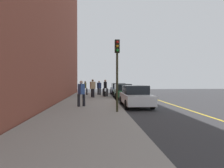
{
  "coord_description": "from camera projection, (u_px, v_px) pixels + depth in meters",
  "views": [
    {
      "loc": [
        14.87,
        -2.55,
        1.87
      ],
      "look_at": [
        -1.88,
        -1.36,
        1.58
      ],
      "focal_mm": 32.19,
      "sensor_mm": 36.0,
      "label": 1
    }
  ],
  "objects": [
    {
      "name": "ground_plane",
      "position": [
        132.0,
        105.0,
        15.04
      ],
      "size": [
        56.0,
        56.0,
        0.0
      ],
      "primitive_type": "plane",
      "color": "#333335"
    },
    {
      "name": "sidewalk",
      "position": [
        88.0,
        105.0,
        14.81
      ],
      "size": [
        28.0,
        4.6,
        0.15
      ],
      "primitive_type": "cube",
      "color": "gray",
      "rests_on": "ground"
    },
    {
      "name": "building_facade",
      "position": [
        49.0,
        3.0,
        14.48
      ],
      "size": [
        32.0,
        0.8,
        15.0
      ],
      "primitive_type": "cube",
      "color": "brown",
      "rests_on": "ground"
    },
    {
      "name": "lane_stripe_centre",
      "position": [
        173.0,
        105.0,
        15.27
      ],
      "size": [
        28.0,
        0.14,
        0.01
      ],
      "primitive_type": "cube",
      "color": "gold",
      "rests_on": "ground"
    },
    {
      "name": "parked_car_navy",
      "position": [
        118.0,
        89.0,
        26.43
      ],
      "size": [
        4.24,
        1.97,
        1.51
      ],
      "color": "black",
      "rests_on": "ground"
    },
    {
      "name": "parked_car_green",
      "position": [
        123.0,
        91.0,
        20.88
      ],
      "size": [
        4.21,
        1.92,
        1.51
      ],
      "color": "black",
      "rests_on": "ground"
    },
    {
      "name": "parked_car_white",
      "position": [
        135.0,
        96.0,
        14.39
      ],
      "size": [
        4.62,
        1.91,
        1.51
      ],
      "color": "black",
      "rests_on": "ground"
    },
    {
      "name": "pedestrian_tan_coat",
      "position": [
        93.0,
        88.0,
        20.57
      ],
      "size": [
        0.57,
        0.58,
        1.84
      ],
      "color": "black",
      "rests_on": "sidewalk"
    },
    {
      "name": "pedestrian_blue_coat",
      "position": [
        81.0,
        93.0,
        13.34
      ],
      "size": [
        0.55,
        0.51,
        1.71
      ],
      "color": "black",
      "rests_on": "sidewalk"
    },
    {
      "name": "pedestrian_black_coat",
      "position": [
        105.0,
        87.0,
        22.1
      ],
      "size": [
        0.53,
        0.59,
        1.8
      ],
      "color": "black",
      "rests_on": "sidewalk"
    },
    {
      "name": "pedestrian_olive_coat",
      "position": [
        85.0,
        87.0,
        24.16
      ],
      "size": [
        0.46,
        0.54,
        1.64
      ],
      "color": "black",
      "rests_on": "sidewalk"
    },
    {
      "name": "pedestrian_navy_coat",
      "position": [
        99.0,
        87.0,
        23.97
      ],
      "size": [
        0.5,
        0.53,
        1.67
      ],
      "color": "black",
      "rests_on": "sidewalk"
    },
    {
      "name": "traffic_light_pole",
      "position": [
        117.0,
        63.0,
        10.98
      ],
      "size": [
        0.35,
        0.26,
        3.94
      ],
      "color": "#2D2D19",
      "rests_on": "sidewalk"
    },
    {
      "name": "rolling_suitcase",
      "position": [
        105.0,
        94.0,
        21.65
      ],
      "size": [
        0.34,
        0.22,
        0.91
      ],
      "color": "black",
      "rests_on": "sidewalk"
    }
  ]
}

